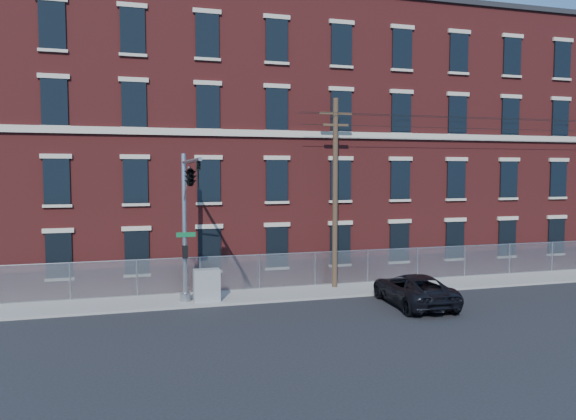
% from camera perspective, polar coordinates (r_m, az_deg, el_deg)
% --- Properties ---
extents(ground, '(140.00, 140.00, 0.00)m').
position_cam_1_polar(ground, '(23.96, 5.16, -11.19)').
color(ground, black).
rests_on(ground, ground).
extents(sidewalk, '(65.00, 3.00, 0.12)m').
position_cam_1_polar(sidewalk, '(34.05, 21.29, -6.79)').
color(sidewalk, gray).
rests_on(sidewalk, ground).
extents(mill_building, '(55.30, 14.32, 16.30)m').
position_cam_1_polar(mill_building, '(40.97, 13.96, 6.51)').
color(mill_building, maroon).
rests_on(mill_building, ground).
extents(chain_link_fence, '(59.06, 0.06, 1.85)m').
position_cam_1_polar(chain_link_fence, '(34.91, 20.04, -4.84)').
color(chain_link_fence, '#A5A8AD').
rests_on(chain_link_fence, ground).
extents(traffic_signal_mast, '(0.90, 6.75, 7.00)m').
position_cam_1_polar(traffic_signal_mast, '(23.88, -10.27, 1.82)').
color(traffic_signal_mast, '#9EA0A5').
rests_on(traffic_signal_mast, ground).
extents(utility_pole_near, '(1.80, 0.28, 10.00)m').
position_cam_1_polar(utility_pole_near, '(29.09, 4.93, 2.15)').
color(utility_pole_near, '#4A3625').
rests_on(utility_pole_near, ground).
extents(pickup_truck, '(2.81, 5.51, 1.49)m').
position_cam_1_polar(pickup_truck, '(26.68, 12.92, -8.06)').
color(pickup_truck, black).
rests_on(pickup_truck, ground).
extents(utility_cabinet, '(1.24, 0.63, 1.54)m').
position_cam_1_polar(utility_cabinet, '(26.53, -8.46, -7.75)').
color(utility_cabinet, gray).
rests_on(utility_cabinet, sidewalk).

